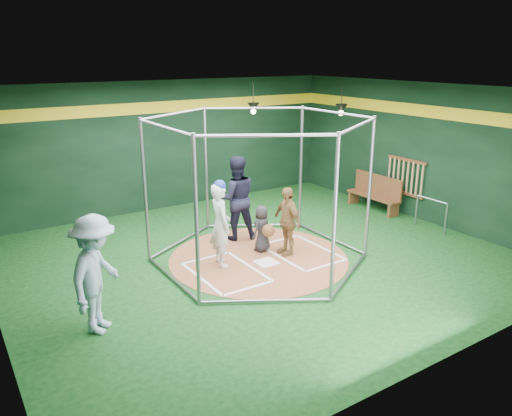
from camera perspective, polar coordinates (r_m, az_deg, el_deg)
room_shell at (r=10.13m, az=0.29°, el=3.40°), size 10.10×9.10×3.53m
clay_disc at (r=10.68m, az=0.30°, el=-5.74°), size 3.80×3.80×0.01m
home_plate at (r=10.45m, az=1.21°, el=-6.22°), size 0.43×0.43×0.01m
batter_box_left at (r=10.03m, az=-3.48°, el=-7.31°), size 1.17×1.77×0.01m
batter_box_right at (r=11.01m, az=5.16°, el=-5.03°), size 1.17×1.77×0.01m
batting_cage at (r=10.19m, az=0.31°, el=2.01°), size 4.05×4.67×3.00m
bat_rack at (r=13.81m, az=16.69°, el=3.46°), size 0.07×1.25×0.98m
pendant_lamp_near at (r=14.11m, az=-0.31°, el=11.45°), size 0.34×0.34×0.90m
pendant_lamp_far at (r=13.95m, az=9.71°, el=11.14°), size 0.34×0.34×0.90m
batter_figure at (r=10.07m, az=-4.09°, el=-1.77°), size 0.52×0.69×1.80m
visitor_leopard at (r=10.68m, az=3.56°, el=-1.47°), size 0.39×0.88×1.49m
catcher_figure at (r=10.86m, az=0.76°, el=-2.38°), size 0.58×0.63×1.03m
umpire at (r=11.49m, az=-2.30°, el=1.16°), size 1.14×1.02×1.96m
bystander_blue at (r=8.07m, az=-17.83°, el=-7.25°), size 1.34×1.39×1.91m
dugout_bench at (r=14.19m, az=13.49°, el=1.79°), size 0.39×1.68×0.98m
steel_railing at (r=12.94m, az=19.40°, el=-0.12°), size 0.05×0.92×0.79m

